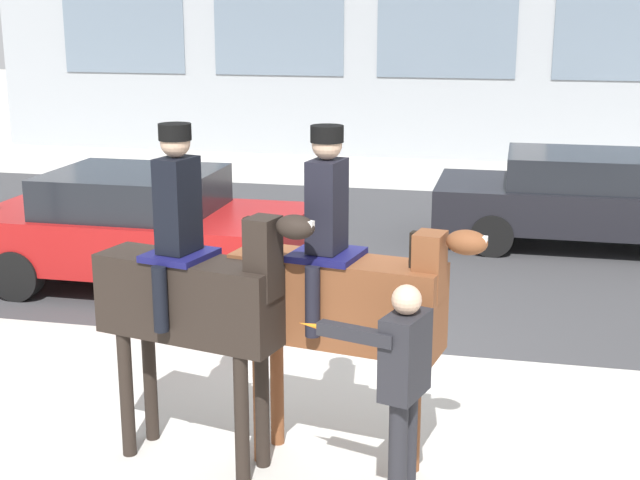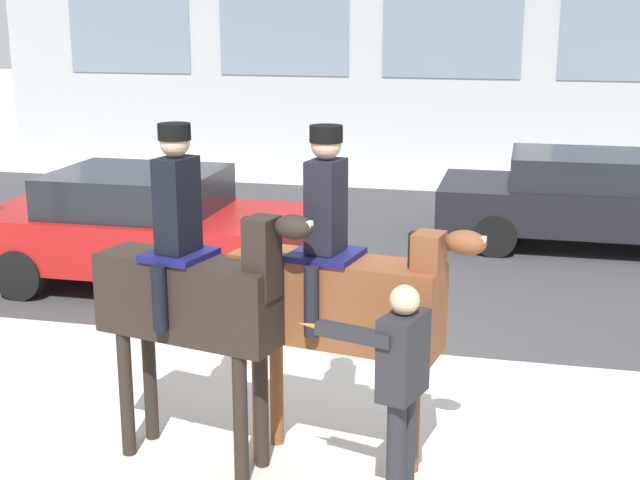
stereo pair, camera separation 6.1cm
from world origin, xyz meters
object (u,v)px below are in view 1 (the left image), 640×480
mounted_horse_lead (193,290)px  street_car_far_lane (591,198)px  pedestrian_bystander (402,385)px  mounted_horse_companion (340,295)px  street_car_near_lane (141,227)px

mounted_horse_lead → street_car_far_lane: size_ratio=0.58×
mounted_horse_lead → street_car_far_lane: mounted_horse_lead is taller
mounted_horse_lead → pedestrian_bystander: size_ratio=1.54×
pedestrian_bystander → mounted_horse_lead: bearing=-0.4°
mounted_horse_companion → pedestrian_bystander: 0.95m
street_car_near_lane → street_car_far_lane: 6.61m
pedestrian_bystander → street_car_near_lane: 6.19m
mounted_horse_lead → street_car_near_lane: size_ratio=0.65×
mounted_horse_companion → street_car_far_lane: 7.75m
street_car_far_lane → mounted_horse_companion: bearing=-107.5°
pedestrian_bystander → street_car_near_lane: size_ratio=0.42×
mounted_horse_companion → street_car_far_lane: size_ratio=0.58×
mounted_horse_companion → mounted_horse_lead: bearing=-161.4°
street_car_near_lane → street_car_far_lane: street_car_near_lane is taller
mounted_horse_lead → mounted_horse_companion: size_ratio=1.00×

